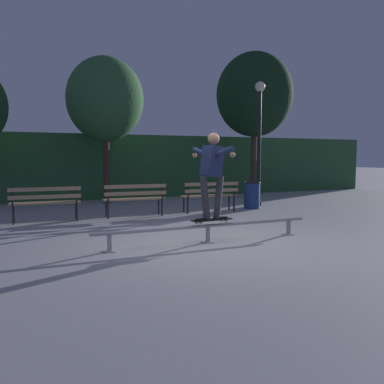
# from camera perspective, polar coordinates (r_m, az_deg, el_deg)

# --- Properties ---
(ground_plane) EXTENTS (90.00, 90.00, 0.00)m
(ground_plane) POSITION_cam_1_polar(r_m,az_deg,el_deg) (7.18, 2.54, -7.34)
(ground_plane) COLOR #99999E
(hedge_backdrop) EXTENTS (24.00, 1.20, 2.38)m
(hedge_backdrop) POSITION_cam_1_polar(r_m,az_deg,el_deg) (15.38, -12.10, 3.62)
(hedge_backdrop) COLOR #2D5B33
(hedge_backdrop) RESTS_ON ground
(grind_rail) EXTENTS (4.21, 0.18, 0.33)m
(grind_rail) POSITION_cam_1_polar(r_m,az_deg,el_deg) (7.19, 2.30, -5.23)
(grind_rail) COLOR #9E9EA3
(grind_rail) RESTS_ON ground
(skateboard) EXTENTS (0.79, 0.25, 0.09)m
(skateboard) POSITION_cam_1_polar(r_m,az_deg,el_deg) (7.20, 2.85, -4.04)
(skateboard) COLOR black
(skateboard) RESTS_ON grind_rail
(skateboarder) EXTENTS (0.63, 1.41, 1.56)m
(skateboarder) POSITION_cam_1_polar(r_m,az_deg,el_deg) (7.12, 2.90, 3.42)
(skateboarder) COLOR black
(skateboarder) RESTS_ON skateboard
(park_bench_leftmost) EXTENTS (1.62, 0.49, 0.88)m
(park_bench_leftmost) POSITION_cam_1_polar(r_m,az_deg,el_deg) (9.95, -20.35, -1.06)
(park_bench_leftmost) COLOR black
(park_bench_leftmost) RESTS_ON ground
(park_bench_left_center) EXTENTS (1.62, 0.49, 0.88)m
(park_bench_left_center) POSITION_cam_1_polar(r_m,az_deg,el_deg) (10.31, -8.23, -0.60)
(park_bench_left_center) COLOR black
(park_bench_left_center) RESTS_ON ground
(park_bench_right_center) EXTENTS (1.62, 0.49, 0.88)m
(park_bench_right_center) POSITION_cam_1_polar(r_m,az_deg,el_deg) (11.08, 2.64, -0.16)
(park_bench_right_center) COLOR black
(park_bench_right_center) RESTS_ON ground
(tree_behind_benches) EXTENTS (2.54, 2.54, 4.86)m
(tree_behind_benches) POSITION_cam_1_polar(r_m,az_deg,el_deg) (13.82, -12.40, 12.86)
(tree_behind_benches) COLOR #3D2D23
(tree_behind_benches) RESTS_ON ground
(tree_far_right) EXTENTS (2.82, 2.82, 5.40)m
(tree_far_right) POSITION_cam_1_polar(r_m,az_deg,el_deg) (15.27, 8.97, 13.63)
(tree_far_right) COLOR #3D2D23
(tree_far_right) RESTS_ON ground
(lamp_post_right) EXTENTS (0.32, 0.32, 3.90)m
(lamp_post_right) POSITION_cam_1_polar(r_m,az_deg,el_deg) (12.83, 9.69, 9.17)
(lamp_post_right) COLOR black
(lamp_post_right) RESTS_ON ground
(trash_can) EXTENTS (0.52, 0.52, 0.80)m
(trash_can) POSITION_cam_1_polar(r_m,az_deg,el_deg) (12.02, 8.62, -0.40)
(trash_can) COLOR navy
(trash_can) RESTS_ON ground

